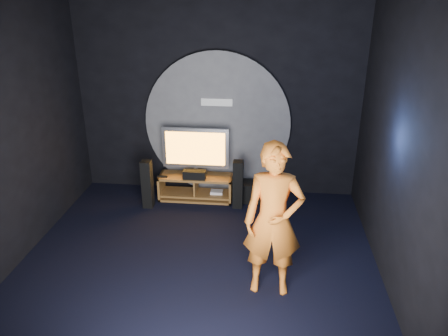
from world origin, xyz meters
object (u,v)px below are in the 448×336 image
at_px(media_console, 196,189).
at_px(player, 273,221).
at_px(tv, 196,150).
at_px(tower_speaker_right, 238,184).
at_px(subwoofer, 252,192).
at_px(tower_speaker_left, 147,184).

distance_m(media_console, player, 2.89).
height_order(tv, tower_speaker_right, tv).
bearing_deg(tower_speaker_right, subwoofer, 47.11).
bearing_deg(tower_speaker_right, media_console, 162.78).
xyz_separation_m(media_console, tower_speaker_left, (-0.79, -0.39, 0.23)).
height_order(subwoofer, player, player).
relative_size(tower_speaker_right, player, 0.43).
bearing_deg(tv, subwoofer, -2.98).
distance_m(subwoofer, player, 2.59).
distance_m(tv, tower_speaker_left, 1.03).
bearing_deg(subwoofer, tower_speaker_right, -132.89).
bearing_deg(tv, media_console, -83.70).
bearing_deg(tower_speaker_left, tower_speaker_right, 5.63).
bearing_deg(subwoofer, player, -81.83).
relative_size(media_console, tv, 1.12).
bearing_deg(tower_speaker_left, media_console, 26.53).
relative_size(tower_speaker_left, tower_speaker_right, 1.00).
relative_size(media_console, player, 0.66).
distance_m(media_console, tower_speaker_right, 0.84).
bearing_deg(media_console, subwoofer, 0.81).
bearing_deg(subwoofer, tower_speaker_left, -167.22).
distance_m(media_console, tower_speaker_left, 0.91).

